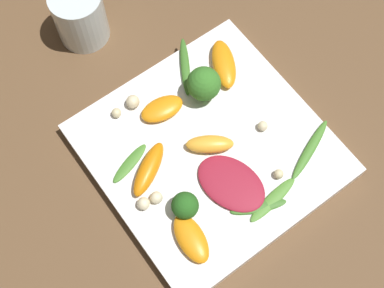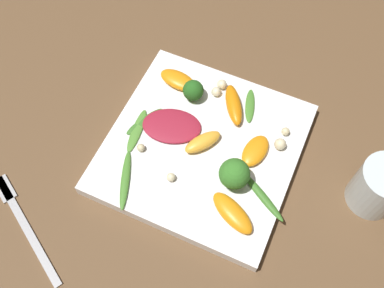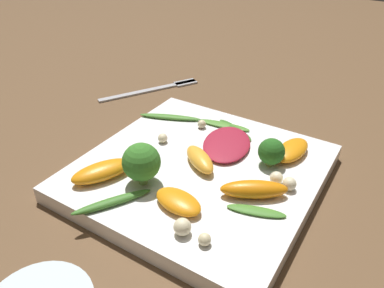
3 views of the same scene
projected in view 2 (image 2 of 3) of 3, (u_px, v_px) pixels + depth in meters
name	position (u px, v px, depth m)	size (l,w,h in m)	color
ground_plane	(202.00, 152.00, 0.69)	(2.40, 2.40, 0.00)	brown
plate	(202.00, 148.00, 0.68)	(0.28, 0.28, 0.02)	white
drinking_glass	(379.00, 187.00, 0.62)	(0.07, 0.07, 0.08)	silver
fork	(20.00, 216.00, 0.63)	(0.11, 0.17, 0.01)	#B2B2B7
radicchio_leaf_0	(172.00, 126.00, 0.68)	(0.08, 0.10, 0.01)	maroon
orange_segment_0	(234.00, 105.00, 0.69)	(0.08, 0.06, 0.02)	orange
orange_segment_1	(232.00, 213.00, 0.61)	(0.06, 0.08, 0.02)	orange
orange_segment_2	(255.00, 151.00, 0.66)	(0.06, 0.04, 0.01)	orange
orange_segment_3	(202.00, 143.00, 0.66)	(0.06, 0.05, 0.02)	#FCAD33
orange_segment_4	(178.00, 80.00, 0.71)	(0.04, 0.07, 0.02)	orange
broccoli_floret_0	(193.00, 91.00, 0.69)	(0.03, 0.03, 0.04)	#7A9E51
broccoli_floret_1	(234.00, 174.00, 0.61)	(0.04, 0.04, 0.05)	#84AD5B
arugula_sprig_0	(263.00, 197.00, 0.62)	(0.06, 0.08, 0.01)	#3D7528
arugula_sprig_1	(145.00, 121.00, 0.69)	(0.07, 0.04, 0.00)	#3D7528
arugula_sprig_2	(250.00, 106.00, 0.70)	(0.06, 0.03, 0.00)	#47842D
arugula_sprig_3	(137.00, 131.00, 0.68)	(0.08, 0.03, 0.00)	#518E33
arugula_sprig_4	(125.00, 180.00, 0.64)	(0.09, 0.05, 0.01)	#47842D
macadamia_nut_0	(286.00, 132.00, 0.67)	(0.01, 0.01, 0.01)	beige
macadamia_nut_1	(222.00, 84.00, 0.71)	(0.02, 0.02, 0.02)	beige
macadamia_nut_2	(280.00, 144.00, 0.66)	(0.02, 0.02, 0.02)	beige
macadamia_nut_3	(216.00, 92.00, 0.70)	(0.02, 0.02, 0.02)	beige
macadamia_nut_4	(171.00, 177.00, 0.64)	(0.01, 0.01, 0.01)	beige
macadamia_nut_5	(141.00, 148.00, 0.66)	(0.01, 0.01, 0.01)	beige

